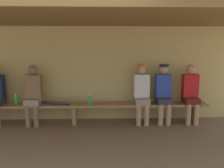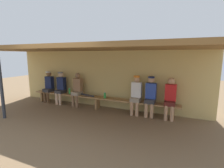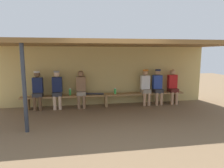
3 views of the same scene
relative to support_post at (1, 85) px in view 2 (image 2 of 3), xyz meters
name	(u,v)px [view 2 (image 2 of 3)]	position (x,y,z in m)	size (l,w,h in m)	color
ground_plane	(73,123)	(2.30, 0.55, -1.10)	(24.00, 24.00, 0.00)	brown
back_wall	(102,79)	(2.30, 2.55, 0.00)	(8.00, 0.20, 2.20)	tan
dugout_roof	(84,48)	(2.30, 1.25, 1.16)	(8.00, 2.80, 0.12)	brown
support_post	(1,85)	(0.00, 0.00, 0.00)	(0.10, 0.10, 2.20)	#2D333D
bench	(97,99)	(2.30, 2.10, -0.71)	(6.00, 0.36, 0.46)	#9E7547
player_leftmost	(136,93)	(3.83, 2.10, -0.35)	(0.34, 0.42, 1.34)	gray
player_middle	(77,88)	(1.40, 2.10, -0.37)	(0.34, 0.42, 1.34)	gray
player_rightmost	(61,86)	(0.56, 2.10, -0.35)	(0.34, 0.42, 1.34)	#333338
player_shirtless_tan	(49,85)	(-0.10, 2.10, -0.35)	(0.34, 0.42, 1.34)	#333338
player_in_blue	(151,94)	(4.32, 2.10, -0.35)	(0.34, 0.42, 1.34)	#333338
player_near_post	(170,97)	(4.94, 2.10, -0.37)	(0.34, 0.42, 1.34)	#591E19
water_bottle_clear	(70,91)	(1.01, 2.11, -0.52)	(0.07, 0.07, 0.25)	green
water_bottle_blue	(105,95)	(2.64, 2.07, -0.54)	(0.08, 0.08, 0.22)	green
baseball_bat	(86,95)	(1.80, 2.10, -0.61)	(0.07, 0.07, 0.85)	#333338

